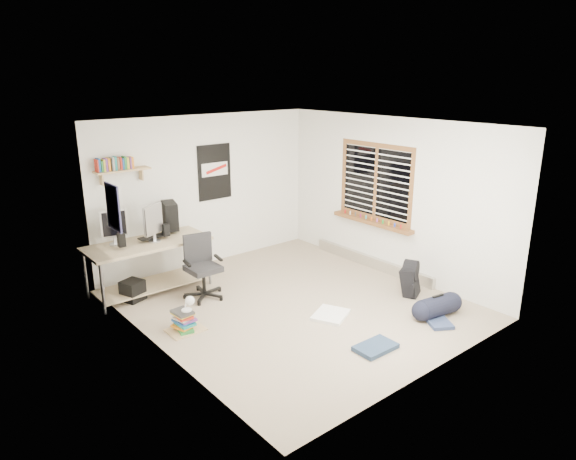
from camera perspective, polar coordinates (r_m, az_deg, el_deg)
floor at (r=7.31m, az=0.66°, el=-8.29°), size 4.00×4.50×0.01m
ceiling at (r=6.64m, az=0.73°, el=11.70°), size 4.00×4.50×0.01m
back_wall at (r=8.67m, az=-9.00°, el=4.32°), size 4.00×0.01×2.50m
left_wall at (r=5.84m, az=-14.53°, el=-2.20°), size 0.01×4.50×2.50m
right_wall at (r=8.27m, az=11.39°, el=3.59°), size 0.01×4.50×2.50m
desk at (r=7.87m, az=-15.13°, el=-4.10°), size 1.93×1.38×0.81m
monitor_left at (r=7.69m, az=-18.80°, el=0.12°), size 0.37×0.15×0.40m
monitor_right at (r=7.66m, az=-14.73°, el=0.54°), size 0.39×0.27×0.43m
pc_tower at (r=8.12m, az=-12.97°, el=1.57°), size 0.30×0.44×0.42m
keyboard at (r=7.81m, az=-14.84°, el=-0.74°), size 0.42×0.17×0.02m
speaker_left at (r=7.49m, az=-18.02°, el=-1.06°), size 0.10×0.10×0.19m
speaker_right at (r=7.82m, az=-13.43°, el=0.01°), size 0.09×0.09×0.18m
office_chair at (r=7.45m, az=-9.42°, el=-3.91°), size 0.70×0.70×0.92m
wall_shelf at (r=7.84m, az=-17.92°, el=6.34°), size 0.80×0.22×0.24m
poster_back_wall at (r=8.66m, az=-8.15°, el=6.38°), size 0.62×0.03×0.92m
poster_left_wall at (r=6.85m, az=-18.86°, el=2.41°), size 0.02×0.42×0.60m
window at (r=8.37m, az=9.64°, el=5.25°), size 0.10×1.50×1.26m
baseboard_heater at (r=8.75m, az=9.23°, el=-3.49°), size 0.08×2.50×0.18m
backpack at (r=7.75m, az=13.39°, el=-5.61°), size 0.40×0.37×0.43m
duffel_bag at (r=7.20m, az=16.23°, el=-8.15°), size 0.32×0.32×0.55m
tshirt at (r=6.99m, az=4.75°, el=-9.38°), size 0.61×0.58×0.04m
jeans_a at (r=6.28m, az=9.70°, el=-12.71°), size 0.50×0.33×0.05m
jeans_b at (r=7.04m, az=16.39°, el=-9.81°), size 0.43×0.46×0.05m
book_stack at (r=6.68m, az=-11.37°, el=-9.72°), size 0.53×0.46×0.32m
desk_lamp at (r=6.58m, az=-11.25°, el=-7.95°), size 0.13×0.22×0.21m
subwoofer at (r=7.72m, az=-16.87°, el=-6.49°), size 0.35×0.35×0.31m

